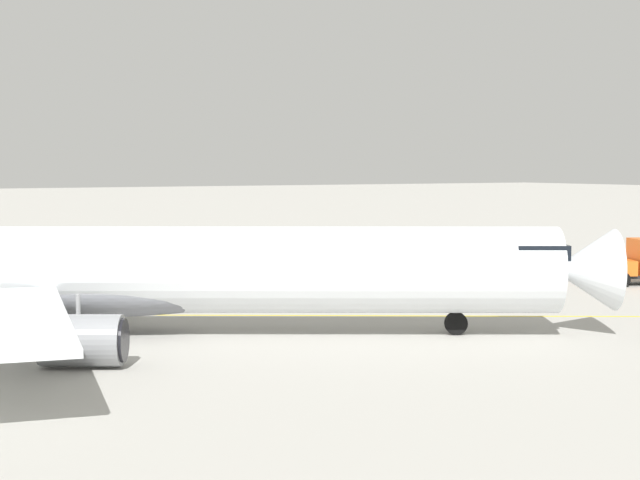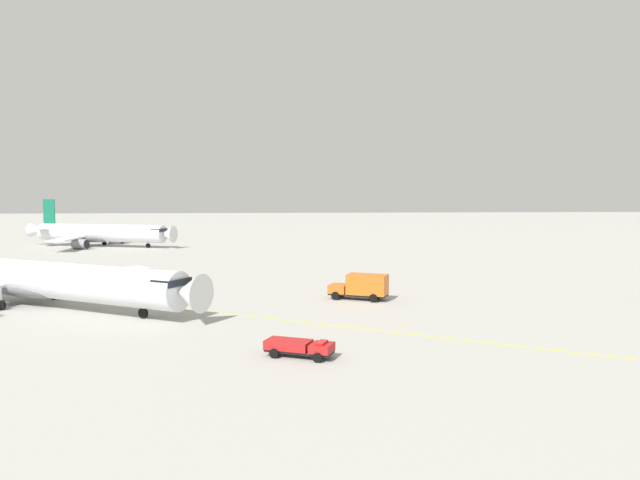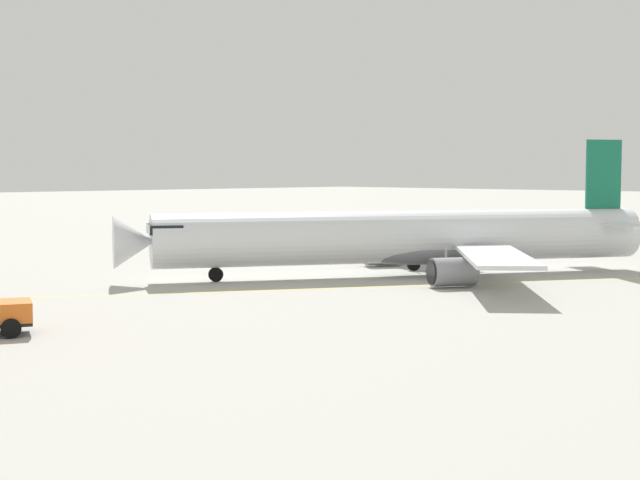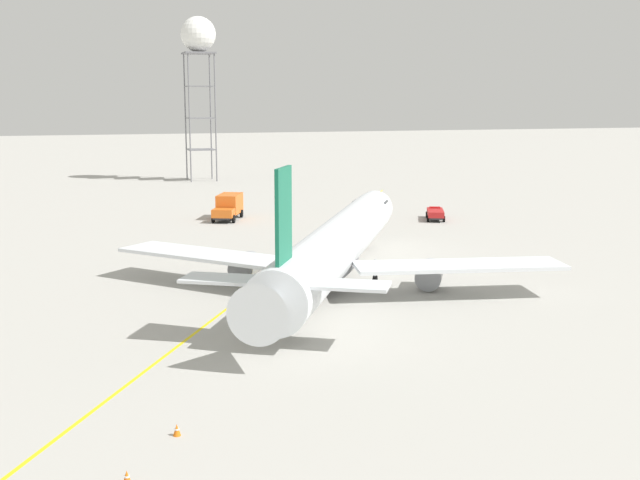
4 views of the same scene
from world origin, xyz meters
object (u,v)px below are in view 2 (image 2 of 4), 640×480
airliner_main (37,280)px  airliner_secondary (100,234)px  ops_pickup_truck (299,347)px  catering_truck_truck (362,286)px

airliner_main → airliner_secondary: airliner_secondary is taller
ops_pickup_truck → airliner_main: bearing=164.7°
airliner_secondary → catering_truck_truck: 90.56m
airliner_main → airliner_secondary: (14.41, -75.14, 0.15)m
ops_pickup_truck → catering_truck_truck: 25.96m
airliner_secondary → ops_pickup_truck: 107.74m
airliner_main → catering_truck_truck: bearing=31.7°
airliner_main → ops_pickup_truck: airliner_main is taller
ops_pickup_truck → catering_truck_truck: size_ratio=0.77×
airliner_main → catering_truck_truck: (-37.56, -0.99, -1.28)m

